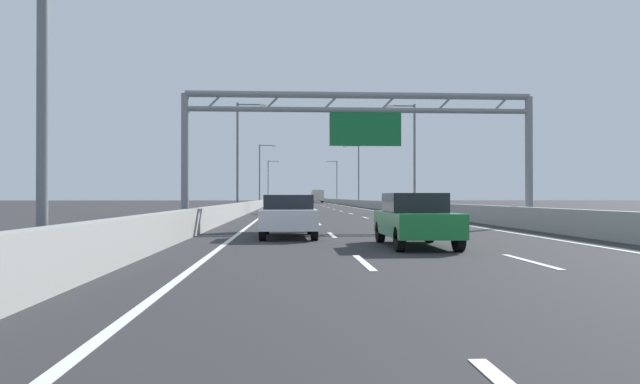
{
  "coord_description": "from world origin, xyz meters",
  "views": [
    {
      "loc": [
        -3.42,
        -0.0,
        1.4
      ],
      "look_at": [
        0.62,
        73.19,
        1.99
      ],
      "focal_mm": 33.36,
      "sensor_mm": 36.0,
      "label": 1
    }
  ],
  "objects_px": {
    "streetlamp_left_mid": "(240,150)",
    "silver_car": "(305,200)",
    "streetlamp_right_far": "(357,171)",
    "green_car": "(415,219)",
    "streetlamp_left_far": "(261,171)",
    "streetlamp_right_mid": "(412,151)",
    "streetlamp_right_distant": "(336,179)",
    "sign_gantry": "(360,124)",
    "box_truck": "(317,196)",
    "red_car": "(287,201)",
    "white_car": "(288,215)",
    "streetlamp_left_distant": "(269,179)",
    "blue_car": "(282,204)"
  },
  "relations": [
    {
      "from": "streetlamp_right_mid",
      "to": "streetlamp_right_distant",
      "type": "bearing_deg",
      "value": 90.0
    },
    {
      "from": "streetlamp_left_far",
      "to": "streetlamp_right_far",
      "type": "bearing_deg",
      "value": 0.0
    },
    {
      "from": "streetlamp_left_mid",
      "to": "blue_car",
      "type": "height_order",
      "value": "streetlamp_left_mid"
    },
    {
      "from": "streetlamp_left_mid",
      "to": "red_car",
      "type": "height_order",
      "value": "streetlamp_left_mid"
    },
    {
      "from": "streetlamp_right_mid",
      "to": "blue_car",
      "type": "height_order",
      "value": "streetlamp_right_mid"
    },
    {
      "from": "streetlamp_right_mid",
      "to": "white_car",
      "type": "bearing_deg",
      "value": -109.38
    },
    {
      "from": "streetlamp_left_mid",
      "to": "sign_gantry",
      "type": "bearing_deg",
      "value": -72.28
    },
    {
      "from": "streetlamp_right_far",
      "to": "white_car",
      "type": "height_order",
      "value": "streetlamp_right_far"
    },
    {
      "from": "streetlamp_right_far",
      "to": "green_car",
      "type": "bearing_deg",
      "value": -95.51
    },
    {
      "from": "streetlamp_right_mid",
      "to": "streetlamp_right_distant",
      "type": "height_order",
      "value": "same"
    },
    {
      "from": "streetlamp_left_far",
      "to": "red_car",
      "type": "xyz_separation_m",
      "value": [
        4.05,
        0.32,
        -4.64
      ]
    },
    {
      "from": "white_car",
      "to": "streetlamp_left_mid",
      "type": "bearing_deg",
      "value": 97.56
    },
    {
      "from": "sign_gantry",
      "to": "streetlamp_left_far",
      "type": "xyz_separation_m",
      "value": [
        -7.5,
        64.2,
        0.54
      ]
    },
    {
      "from": "streetlamp_right_far",
      "to": "green_car",
      "type": "height_order",
      "value": "streetlamp_right_far"
    },
    {
      "from": "streetlamp_right_mid",
      "to": "red_car",
      "type": "relative_size",
      "value": 2.13
    },
    {
      "from": "streetlamp_right_mid",
      "to": "green_car",
      "type": "distance_m",
      "value": 35.86
    },
    {
      "from": "sign_gantry",
      "to": "silver_car",
      "type": "xyz_separation_m",
      "value": [
        0.02,
        87.57,
        -4.12
      ]
    },
    {
      "from": "box_truck",
      "to": "streetlamp_right_mid",
      "type": "bearing_deg",
      "value": -87.37
    },
    {
      "from": "streetlamp_right_distant",
      "to": "silver_car",
      "type": "height_order",
      "value": "streetlamp_right_distant"
    },
    {
      "from": "streetlamp_right_far",
      "to": "green_car",
      "type": "distance_m",
      "value": 76.02
    },
    {
      "from": "streetlamp_right_distant",
      "to": "white_car",
      "type": "relative_size",
      "value": 2.14
    },
    {
      "from": "streetlamp_left_mid",
      "to": "silver_car",
      "type": "height_order",
      "value": "streetlamp_left_mid"
    },
    {
      "from": "green_car",
      "to": "box_truck",
      "type": "distance_m",
      "value": 120.32
    },
    {
      "from": "sign_gantry",
      "to": "streetlamp_right_distant",
      "type": "bearing_deg",
      "value": 85.95
    },
    {
      "from": "sign_gantry",
      "to": "red_car",
      "type": "height_order",
      "value": "sign_gantry"
    },
    {
      "from": "streetlamp_left_distant",
      "to": "silver_car",
      "type": "height_order",
      "value": "streetlamp_left_distant"
    },
    {
      "from": "streetlamp_left_far",
      "to": "red_car",
      "type": "distance_m",
      "value": 6.16
    },
    {
      "from": "red_car",
      "to": "white_car",
      "type": "distance_m",
      "value": 71.85
    },
    {
      "from": "red_car",
      "to": "white_car",
      "type": "xyz_separation_m",
      "value": [
        0.04,
        -71.85,
        -0.01
      ]
    },
    {
      "from": "sign_gantry",
      "to": "streetlamp_right_mid",
      "type": "distance_m",
      "value": 24.63
    },
    {
      "from": "sign_gantry",
      "to": "streetlamp_left_distant",
      "type": "distance_m",
      "value": 105.18
    },
    {
      "from": "white_car",
      "to": "silver_car",
      "type": "bearing_deg",
      "value": 87.93
    },
    {
      "from": "red_car",
      "to": "silver_car",
      "type": "xyz_separation_m",
      "value": [
        3.47,
        23.06,
        -0.03
      ]
    },
    {
      "from": "streetlamp_right_mid",
      "to": "streetlamp_left_distant",
      "type": "height_order",
      "value": "same"
    },
    {
      "from": "streetlamp_left_distant",
      "to": "white_car",
      "type": "bearing_deg",
      "value": -87.91
    },
    {
      "from": "sign_gantry",
      "to": "white_car",
      "type": "bearing_deg",
      "value": -114.95
    },
    {
      "from": "streetlamp_right_far",
      "to": "streetlamp_right_distant",
      "type": "height_order",
      "value": "same"
    },
    {
      "from": "streetlamp_left_far",
      "to": "white_car",
      "type": "height_order",
      "value": "streetlamp_left_far"
    },
    {
      "from": "streetlamp_left_mid",
      "to": "streetlamp_right_far",
      "type": "height_order",
      "value": "same"
    },
    {
      "from": "streetlamp_left_far",
      "to": "streetlamp_left_distant",
      "type": "bearing_deg",
      "value": 90.0
    },
    {
      "from": "streetlamp_left_distant",
      "to": "box_truck",
      "type": "xyz_separation_m",
      "value": [
        11.01,
        4.03,
        -3.77
      ]
    },
    {
      "from": "streetlamp_left_far",
      "to": "streetlamp_right_distant",
      "type": "height_order",
      "value": "same"
    },
    {
      "from": "streetlamp_left_distant",
      "to": "green_car",
      "type": "distance_m",
      "value": 116.58
    },
    {
      "from": "streetlamp_right_distant",
      "to": "silver_car",
      "type": "distance_m",
      "value": 19.43
    },
    {
      "from": "streetlamp_left_far",
      "to": "silver_car",
      "type": "xyz_separation_m",
      "value": [
        7.52,
        23.38,
        -4.66
      ]
    },
    {
      "from": "red_car",
      "to": "sign_gantry",
      "type": "bearing_deg",
      "value": -86.94
    },
    {
      "from": "streetlamp_left_distant",
      "to": "box_truck",
      "type": "relative_size",
      "value": 1.07
    },
    {
      "from": "sign_gantry",
      "to": "streetlamp_right_distant",
      "type": "xyz_separation_m",
      "value": [
        7.43,
        104.91,
        0.54
      ]
    },
    {
      "from": "white_car",
      "to": "streetlamp_left_distant",
      "type": "bearing_deg",
      "value": 92.09
    },
    {
      "from": "box_truck",
      "to": "streetlamp_left_distant",
      "type": "bearing_deg",
      "value": -159.87
    }
  ]
}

